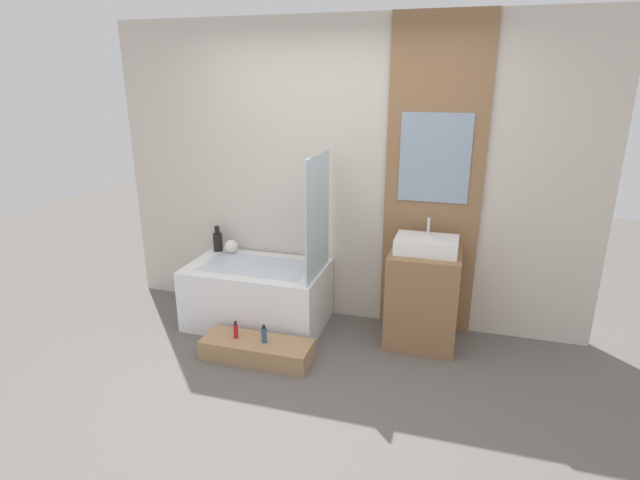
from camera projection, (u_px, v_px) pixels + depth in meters
ground_plane at (285, 416)px, 3.27m from camera, size 12.00×12.00×0.00m
wall_tiled_back at (345, 176)px, 4.31m from camera, size 4.20×0.06×2.60m
wall_wood_accent at (433, 181)px, 4.05m from camera, size 0.78×0.04×2.60m
bathtub at (258, 294)px, 4.43m from camera, size 1.20×0.72×0.55m
glass_shower_screen at (318, 216)px, 4.02m from camera, size 0.01×0.63×1.00m
wooden_step_bench at (257, 350)px, 3.92m from camera, size 0.87×0.31×0.16m
vanity_cabinet at (423, 298)px, 4.08m from camera, size 0.56×0.52×0.79m
sink at (426, 245)px, 3.94m from camera, size 0.49×0.32×0.26m
vase_tall_dark at (218, 241)px, 4.70m from camera, size 0.09×0.09×0.24m
vase_round_light at (231, 246)px, 4.65m from camera, size 0.12×0.12×0.12m
bottle_soap_primary at (236, 330)px, 3.92m from camera, size 0.04×0.04×0.14m
bottle_soap_secondary at (264, 335)px, 3.85m from camera, size 0.04×0.04×0.14m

